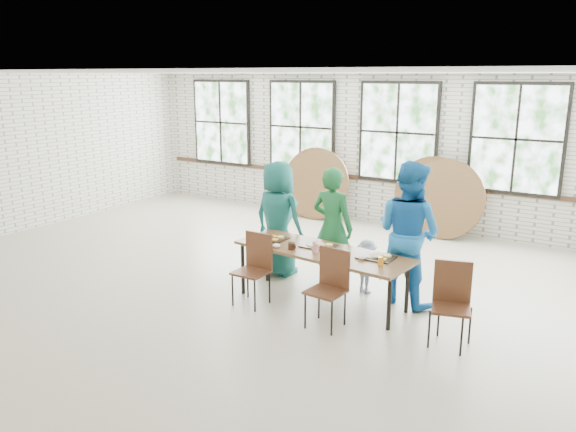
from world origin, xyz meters
name	(u,v)px	position (x,y,z in m)	size (l,w,h in m)	color
room	(398,135)	(0.00, 4.44, 1.83)	(12.00, 12.00, 12.00)	#B7AD91
dining_table	(322,254)	(0.70, 0.13, 0.69)	(2.46, 1.02, 0.74)	brown
chair_near_left	(255,263)	(-0.06, -0.32, 0.56)	(0.42, 0.41, 0.95)	#542F1C
chair_near_right	(330,281)	(1.10, -0.40, 0.56)	(0.45, 0.44, 0.95)	#542F1C
chair_spare	(452,296)	(2.49, -0.09, 0.56)	(0.52, 0.51, 0.95)	#542F1C
adult_teal	(278,218)	(-0.42, 0.78, 0.87)	(0.85, 0.56, 1.75)	#185C50
adult_green	(332,227)	(0.50, 0.78, 0.87)	(0.63, 0.42, 1.74)	#1A6230
toddler	(366,266)	(1.05, 0.78, 0.38)	(0.50, 0.28, 0.77)	#162B47
adult_blue	(408,233)	(1.63, 0.78, 0.96)	(0.93, 0.73, 1.92)	#1A6DBA
tabletop_clutter	(325,250)	(0.76, 0.09, 0.77)	(2.03, 0.58, 0.11)	black
round_tops_leaning	(373,190)	(-0.36, 4.16, 0.73)	(4.34, 0.50, 1.49)	brown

